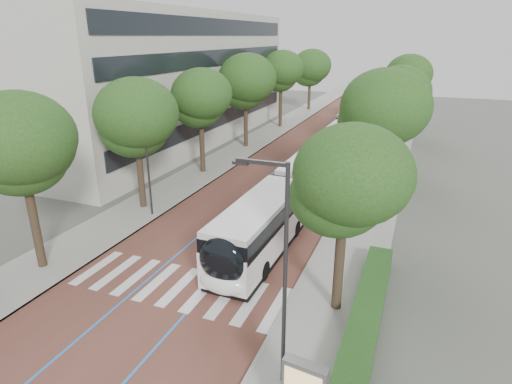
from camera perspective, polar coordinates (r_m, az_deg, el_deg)
ground at (r=21.14m, az=-12.10°, el=-13.51°), size 160.00×160.00×0.00m
road at (r=56.58m, az=10.53°, el=8.01°), size 11.00×140.00×0.02m
sidewalk_left at (r=58.40m, az=3.23°, el=8.74°), size 4.00×140.00×0.12m
sidewalk_right at (r=55.70m, az=18.16°, el=7.22°), size 4.00×140.00×0.12m
kerb_left at (r=57.85m, az=5.04°, el=8.59°), size 0.20×140.00×0.14m
kerb_right at (r=55.83m, az=16.21°, el=7.45°), size 0.20×140.00×0.14m
zebra_crossing at (r=21.73m, az=-10.20°, el=-12.28°), size 10.55×3.60×0.01m
lane_line_left at (r=56.89m, az=8.94°, el=8.19°), size 0.12×126.00×0.01m
lane_line_right at (r=56.31m, az=12.14°, el=7.86°), size 0.12×126.00×0.01m
office_building at (r=52.01m, az=-14.10°, el=14.52°), size 18.11×40.00×14.00m
hedge at (r=18.20m, az=13.92°, el=-17.89°), size 1.20×14.00×0.80m
streetlight_near at (r=13.76m, az=3.22°, el=-9.23°), size 1.82×0.20×8.00m
streetlight_far at (r=37.23m, az=15.55°, el=8.97°), size 1.82×0.20×8.00m
lamp_post_left at (r=28.74m, az=-14.31°, el=4.50°), size 0.14×0.14×8.00m
trees_left at (r=45.97m, az=-1.58°, el=13.84°), size 6.15×60.68×9.37m
trees_right at (r=39.23m, az=17.76°, el=11.52°), size 5.74×47.26×9.17m
lead_bus at (r=26.77m, az=3.56°, el=-1.69°), size 2.86×18.44×3.20m
bus_queued_0 at (r=41.24m, az=10.30°, el=5.86°), size 2.94×12.48×3.20m
bus_queued_1 at (r=54.70m, az=13.14°, el=9.15°), size 2.92×12.47×3.20m
bus_queued_2 at (r=67.02m, az=14.69°, el=10.96°), size 2.76×12.44×3.20m
bus_queued_3 at (r=80.88m, az=16.34°, el=12.29°), size 3.27×12.53×3.20m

